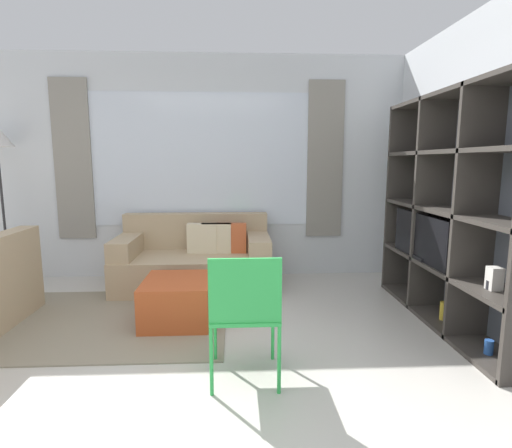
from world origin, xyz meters
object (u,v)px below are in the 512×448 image
couch_main (196,260)px  folding_chair (245,307)px  ottoman (178,301)px  shelving_unit (455,213)px

couch_main → folding_chair: size_ratio=1.98×
couch_main → folding_chair: 2.16m
ottoman → shelving_unit: bearing=-3.0°
shelving_unit → couch_main: size_ratio=1.22×
ottoman → folding_chair: 1.23m
couch_main → ottoman: couch_main is taller
folding_chair → shelving_unit: bearing=-153.6°
shelving_unit → ottoman: 2.55m
couch_main → ottoman: bearing=-93.2°
couch_main → folding_chair: bearing=-75.9°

